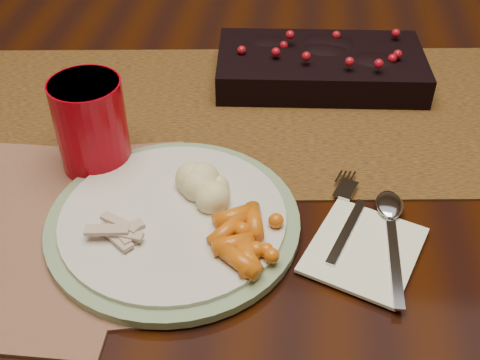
# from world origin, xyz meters

# --- Properties ---
(dining_table) EXTENTS (1.80, 1.00, 0.75)m
(dining_table) POSITION_xyz_m (0.00, 0.00, 0.38)
(dining_table) COLOR black
(dining_table) RESTS_ON floor
(table_runner) EXTENTS (1.92, 0.63, 0.00)m
(table_runner) POSITION_xyz_m (0.05, -0.05, 0.75)
(table_runner) COLOR black
(table_runner) RESTS_ON dining_table
(centerpiece) EXTENTS (0.33, 0.19, 0.06)m
(centerpiece) POSITION_xyz_m (0.11, 0.05, 0.78)
(centerpiece) COLOR black
(centerpiece) RESTS_ON table_runner
(placemat_main) EXTENTS (0.47, 0.39, 0.00)m
(placemat_main) POSITION_xyz_m (-0.24, -0.33, 0.75)
(placemat_main) COLOR brown
(placemat_main) RESTS_ON dining_table
(dinner_plate) EXTENTS (0.30, 0.30, 0.02)m
(dinner_plate) POSITION_xyz_m (-0.05, -0.30, 0.76)
(dinner_plate) COLOR silver
(dinner_plate) RESTS_ON placemat_main
(baby_carrots) EXTENTS (0.13, 0.11, 0.02)m
(baby_carrots) POSITION_xyz_m (0.00, -0.34, 0.78)
(baby_carrots) COLOR #CE5D0E
(baby_carrots) RESTS_ON dinner_plate
(mashed_potatoes) EXTENTS (0.08, 0.08, 0.04)m
(mashed_potatoes) POSITION_xyz_m (-0.03, -0.27, 0.79)
(mashed_potatoes) COLOR #BAB18D
(mashed_potatoes) RESTS_ON dinner_plate
(turkey_shreds) EXTENTS (0.06, 0.06, 0.01)m
(turkey_shreds) POSITION_xyz_m (-0.10, -0.34, 0.78)
(turkey_shreds) COLOR #CBAE9B
(turkey_shreds) RESTS_ON dinner_plate
(napkin) EXTENTS (0.15, 0.16, 0.00)m
(napkin) POSITION_xyz_m (0.17, -0.32, 0.76)
(napkin) COLOR white
(napkin) RESTS_ON placemat_main
(fork) EXTENTS (0.07, 0.14, 0.00)m
(fork) POSITION_xyz_m (0.15, -0.28, 0.76)
(fork) COLOR silver
(fork) RESTS_ON napkin
(spoon) EXTENTS (0.03, 0.17, 0.00)m
(spoon) POSITION_xyz_m (0.20, -0.31, 0.76)
(spoon) COLOR silver
(spoon) RESTS_ON napkin
(red_cup) EXTENTS (0.11, 0.11, 0.12)m
(red_cup) POSITION_xyz_m (-0.17, -0.20, 0.82)
(red_cup) COLOR #9D000D
(red_cup) RESTS_ON placemat_main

